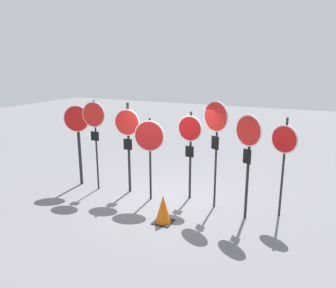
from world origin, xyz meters
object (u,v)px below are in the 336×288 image
Objects in this scene: stop_sign_0 at (78,130)px; traffic_cone_0 at (163,209)px; stop_sign_4 at (190,138)px; stop_sign_2 at (128,133)px; stop_sign_7 at (284,147)px; stop_sign_6 at (248,144)px; stop_sign_1 at (94,123)px; stop_sign_5 at (216,127)px; stop_sign_3 at (149,141)px.

stop_sign_0 is 3.77m from traffic_cone_0.
stop_sign_4 is 3.54× the size of traffic_cone_0.
traffic_cone_0 is at bearing -44.57° from stop_sign_2.
stop_sign_6 is at bearing -123.54° from stop_sign_7.
stop_sign_2 is 1.75m from stop_sign_4.
stop_sign_6 is 1.04× the size of stop_sign_7.
stop_sign_2 is 1.07× the size of stop_sign_4.
stop_sign_4 is at bearing 1.29° from stop_sign_2.
stop_sign_1 is at bearing -27.39° from stop_sign_0.
stop_sign_0 is 0.89× the size of stop_sign_5.
stop_sign_7 is (4.07, 0.18, -0.01)m from stop_sign_2.
stop_sign_1 is at bearing 169.75° from stop_sign_3.
stop_sign_4 is 0.88× the size of stop_sign_5.
stop_sign_5 is 1.13× the size of stop_sign_7.
stop_sign_3 is 3.29m from stop_sign_7.
stop_sign_6 is (4.99, -0.17, 0.15)m from stop_sign_0.
traffic_cone_0 is (-1.66, -0.99, -1.49)m from stop_sign_6.
stop_sign_6 is at bearing 6.42° from stop_sign_5.
stop_sign_0 is at bearing -169.90° from stop_sign_4.
stop_sign_0 is 4.16m from stop_sign_5.
stop_sign_4 reaches higher than traffic_cone_0.
stop_sign_1 is 2.73m from stop_sign_4.
stop_sign_1 is at bearing -151.09° from stop_sign_7.
stop_sign_7 is (5.72, 0.28, 0.05)m from stop_sign_0.
stop_sign_3 reaches higher than traffic_cone_0.
stop_sign_2 is at bearing -154.72° from stop_sign_5.
stop_sign_7 is at bearing -15.06° from stop_sign_0.
stop_sign_4 is at bearing 5.54° from stop_sign_1.
stop_sign_5 is (3.43, 0.23, 0.11)m from stop_sign_1.
stop_sign_1 is at bearing -165.77° from stop_sign_4.
stop_sign_2 is at bearing 8.41° from stop_sign_1.
stop_sign_5 is (2.49, 0.01, 0.35)m from stop_sign_2.
traffic_cone_0 is (-0.81, -1.27, -1.76)m from stop_sign_5.
stop_sign_5 is 2.32m from traffic_cone_0.
stop_sign_5 is 4.04× the size of traffic_cone_0.
stop_sign_0 reaches higher than stop_sign_3.
stop_sign_2 is at bearing -167.35° from stop_sign_4.
traffic_cone_0 is (-0.04, -1.54, -1.36)m from stop_sign_4.
stop_sign_6 is 2.43m from traffic_cone_0.
stop_sign_2 reaches higher than stop_sign_0.
stop_sign_0 is 0.78m from stop_sign_1.
stop_sign_4 is at bearing -170.25° from stop_sign_6.
stop_sign_1 reaches higher than stop_sign_7.
stop_sign_7 is at bearing -2.29° from stop_sign_3.
stop_sign_5 reaches higher than stop_sign_6.
stop_sign_1 is 3.44m from stop_sign_5.
stop_sign_7 is at bearing -0.37° from stop_sign_1.
stop_sign_5 is at bearing 57.68° from traffic_cone_0.
stop_sign_3 is 1.06m from stop_sign_4.
stop_sign_5 reaches higher than stop_sign_2.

